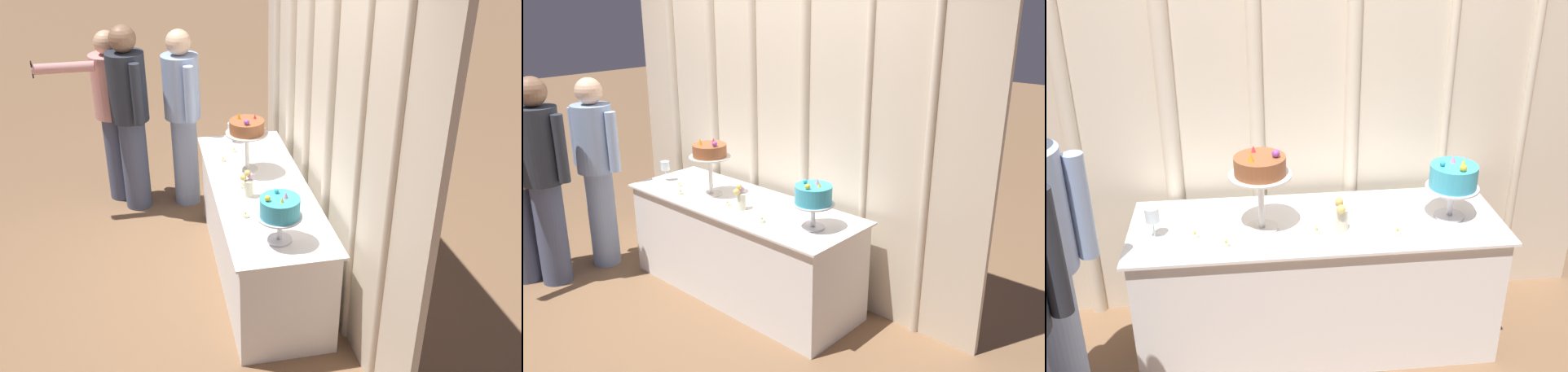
% 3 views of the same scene
% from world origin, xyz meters
% --- Properties ---
extents(ground_plane, '(24.00, 24.00, 0.00)m').
position_xyz_m(ground_plane, '(0.00, 0.00, 0.00)').
color(ground_plane, '#846042').
extents(draped_curtain, '(3.30, 0.14, 2.86)m').
position_xyz_m(draped_curtain, '(-0.05, 0.53, 1.47)').
color(draped_curtain, beige).
rests_on(draped_curtain, ground_plane).
extents(cake_table, '(1.88, 0.66, 0.74)m').
position_xyz_m(cake_table, '(0.00, 0.10, 0.37)').
color(cake_table, white).
rests_on(cake_table, ground_plane).
extents(cake_display_nearleft, '(0.30, 0.30, 0.43)m').
position_xyz_m(cake_display_nearleft, '(-0.28, 0.06, 1.05)').
color(cake_display_nearleft, silver).
rests_on(cake_display_nearleft, cake_table).
extents(cake_display_nearright, '(0.27, 0.27, 0.33)m').
position_xyz_m(cake_display_nearright, '(0.68, 0.08, 0.95)').
color(cake_display_nearright, silver).
rests_on(cake_display_nearright, cake_table).
extents(wine_glass, '(0.07, 0.07, 0.16)m').
position_xyz_m(wine_glass, '(-0.80, 0.03, 0.85)').
color(wine_glass, silver).
rests_on(wine_glass, cake_table).
extents(flower_vase, '(0.07, 0.10, 0.19)m').
position_xyz_m(flower_vase, '(0.10, -0.00, 0.82)').
color(flower_vase, beige).
rests_on(flower_vase, cake_table).
extents(tealight_far_left, '(0.05, 0.05, 0.03)m').
position_xyz_m(tealight_far_left, '(-0.61, 0.02, 0.75)').
color(tealight_far_left, beige).
rests_on(tealight_far_left, cake_table).
extents(tealight_near_left, '(0.04, 0.04, 0.04)m').
position_xyz_m(tealight_near_left, '(-0.46, -0.09, 0.75)').
color(tealight_near_left, beige).
rests_on(tealight_near_left, cake_table).
extents(tealight_near_right, '(0.05, 0.05, 0.04)m').
position_xyz_m(tealight_near_right, '(-0.02, -0.02, 0.75)').
color(tealight_near_right, beige).
rests_on(tealight_near_right, cake_table).
extents(tealight_far_right, '(0.05, 0.05, 0.04)m').
position_xyz_m(tealight_far_right, '(0.37, -0.07, 0.75)').
color(tealight_far_right, beige).
rests_on(tealight_far_right, cake_table).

